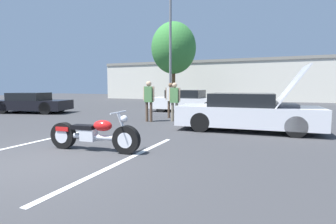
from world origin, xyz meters
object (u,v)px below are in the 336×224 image
tree_background (174,48)px  spectator_by_show_car (171,97)px  spectator_near_motorcycle (175,98)px  light_pole (171,41)px  motorcycle (93,135)px  parked_car_right_row (188,101)px  show_car_hood_open (247,112)px  parked_car_left_row (32,103)px  spectator_midground (149,98)px

tree_background → spectator_by_show_car: (4.26, -10.96, -3.99)m
spectator_near_motorcycle → tree_background: bearing=112.1°
light_pole → motorcycle: 14.13m
parked_car_right_row → spectator_by_show_car: 3.34m
show_car_hood_open → spectator_near_motorcycle: 3.42m
spectator_by_show_car → spectator_near_motorcycle: bearing=-59.6°
tree_background → show_car_hood_open: 16.06m
parked_car_left_row → spectator_midground: spectator_midground is taller
light_pole → motorcycle: bearing=-75.5°
motorcycle → spectator_midground: (-1.16, 5.12, 0.66)m
tree_background → spectator_near_motorcycle: tree_background is taller
tree_background → spectator_by_show_car: size_ratio=4.34×
spectator_near_motorcycle → spectator_midground: bearing=-152.2°
spectator_by_show_car → tree_background: bearing=111.3°
spectator_midground → show_car_hood_open: bearing=-9.2°
light_pole → spectator_near_motorcycle: 8.87m
parked_car_left_row → parked_car_right_row: bearing=11.0°
light_pole → parked_car_right_row: (2.32, -2.99, -4.20)m
parked_car_left_row → spectator_near_motorcycle: 8.98m
light_pole → show_car_hood_open: 11.44m
parked_car_right_row → spectator_by_show_car: spectator_by_show_car is taller
spectator_by_show_car → show_car_hood_open: bearing=-30.5°
show_car_hood_open → parked_car_right_row: (-4.06, 5.55, -0.01)m
tree_background → motorcycle: tree_background is taller
spectator_near_motorcycle → parked_car_right_row: bearing=101.4°
show_car_hood_open → parked_car_left_row: 12.23m
parked_car_right_row → spectator_near_motorcycle: bearing=-78.6°
spectator_near_motorcycle → light_pole: bearing=113.5°
spectator_near_motorcycle → spectator_by_show_car: (-0.62, 1.05, 0.00)m
light_pole → parked_car_right_row: 5.65m
light_pole → spectator_midground: bearing=-74.3°
motorcycle → parked_car_left_row: 10.87m
motorcycle → spectator_by_show_car: 6.76m
tree_background → spectator_near_motorcycle: 13.56m
tree_background → parked_car_left_row: tree_background is taller
parked_car_left_row → spectator_near_motorcycle: bearing=-17.5°
show_car_hood_open → spectator_by_show_car: (-3.80, 2.24, 0.37)m
show_car_hood_open → spectator_midground: size_ratio=2.73×
spectator_by_show_car → spectator_midground: 1.61m
light_pole → spectator_midground: light_pole is taller
motorcycle → spectator_near_motorcycle: size_ratio=1.40×
light_pole → parked_car_right_row: bearing=-52.3°
spectator_by_show_car → spectator_midground: (-0.37, -1.57, 0.04)m
motorcycle → show_car_hood_open: size_ratio=0.49×
motorcycle → spectator_near_motorcycle: 5.67m
show_car_hood_open → tree_background: bearing=118.1°
spectator_near_motorcycle → spectator_by_show_car: 1.21m
motorcycle → spectator_near_motorcycle: (-0.18, 5.64, 0.61)m
show_car_hood_open → spectator_near_motorcycle: bearing=156.1°
tree_background → motorcycle: (5.06, -17.64, -4.60)m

